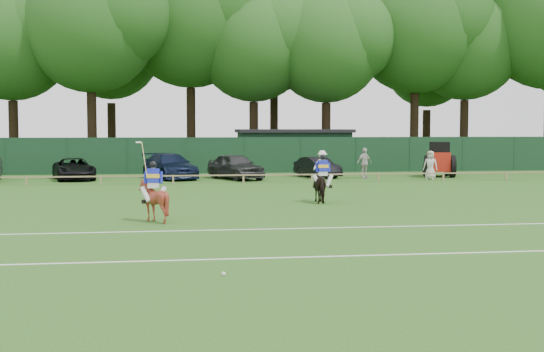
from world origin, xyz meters
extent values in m
plane|color=#1E4C14|center=(0.00, 0.00, 0.00)|extent=(160.00, 160.00, 0.00)
imported|color=black|center=(3.21, 6.71, 0.72)|extent=(0.78, 1.70, 1.44)
imported|color=maroon|center=(-3.78, 1.35, 0.72)|extent=(1.31, 1.44, 1.45)
imported|color=black|center=(-8.94, 21.87, 0.66)|extent=(3.25, 5.14, 1.32)
imported|color=#111B37|center=(-3.17, 21.97, 0.78)|extent=(3.91, 5.83, 1.57)
imported|color=#333336|center=(0.83, 21.02, 0.80)|extent=(3.63, 5.03, 1.59)
imported|color=black|center=(6.15, 21.91, 0.65)|extent=(2.60, 4.18, 1.30)
imported|color=silver|center=(6.09, 20.23, 0.88)|extent=(1.22, 0.79, 1.77)
imported|color=beige|center=(8.85, 20.60, 0.95)|extent=(1.21, 0.88, 1.91)
imported|color=beige|center=(12.63, 19.19, 0.88)|extent=(1.02, 0.88, 1.76)
cube|color=silver|center=(3.21, 6.71, 1.23)|extent=(0.36, 0.26, 0.18)
cube|color=#1923B4|center=(3.21, 6.71, 1.55)|extent=(0.40, 0.30, 0.51)
cube|color=gold|center=(3.21, 6.71, 1.53)|extent=(0.43, 0.29, 0.18)
sphere|color=black|center=(3.21, 6.71, 1.92)|extent=(0.25, 0.25, 0.25)
cylinder|color=silver|center=(3.47, 6.66, 0.93)|extent=(0.42, 0.33, 0.59)
cylinder|color=silver|center=(2.95, 6.66, 0.93)|extent=(0.42, 0.33, 0.59)
cube|color=silver|center=(-3.78, 1.35, 1.24)|extent=(0.39, 0.30, 0.18)
cube|color=#1923B4|center=(-3.78, 1.35, 1.56)|extent=(0.43, 0.35, 0.51)
cube|color=gold|center=(-3.78, 1.35, 1.54)|extent=(0.46, 0.33, 0.18)
sphere|color=black|center=(-3.78, 1.35, 1.93)|extent=(0.25, 0.25, 0.25)
cylinder|color=silver|center=(-3.53, 1.27, 0.94)|extent=(0.42, 0.32, 0.59)
cylinder|color=silver|center=(-4.05, 1.33, 0.94)|extent=(0.42, 0.37, 0.59)
cylinder|color=tan|center=(-4.07, 1.43, 2.11)|extent=(0.22, 0.60, 1.17)
sphere|color=silver|center=(-2.13, -7.95, 0.04)|extent=(0.09, 0.09, 0.09)
cube|color=silver|center=(0.00, -6.00, 0.01)|extent=(60.00, 0.10, 0.01)
cube|color=silver|center=(0.00, -1.00, 0.01)|extent=(60.00, 0.10, 0.01)
cube|color=#997F5B|center=(0.00, 18.00, 0.45)|extent=(62.00, 0.08, 0.08)
cube|color=#14351E|center=(0.00, 27.00, 1.25)|extent=(92.00, 0.04, 2.50)
cube|color=#14331E|center=(6.00, 30.00, 1.40)|extent=(8.00, 4.00, 2.80)
cube|color=black|center=(6.00, 30.00, 2.92)|extent=(8.40, 4.40, 0.24)
cube|color=#B51E10|center=(14.04, 21.50, 0.99)|extent=(1.71, 2.48, 1.22)
cube|color=black|center=(13.95, 21.13, 1.83)|extent=(1.38, 1.45, 0.85)
cylinder|color=black|center=(13.11, 21.04, 0.71)|extent=(0.60, 1.44, 1.41)
cylinder|color=black|center=(14.67, 20.68, 0.71)|extent=(0.60, 1.44, 1.41)
cylinder|color=black|center=(13.57, 22.58, 0.38)|extent=(0.45, 0.80, 0.75)
cylinder|color=black|center=(14.94, 22.25, 0.38)|extent=(0.45, 0.80, 0.75)
camera|label=1|loc=(-3.29, -23.37, 3.19)|focal=48.00mm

